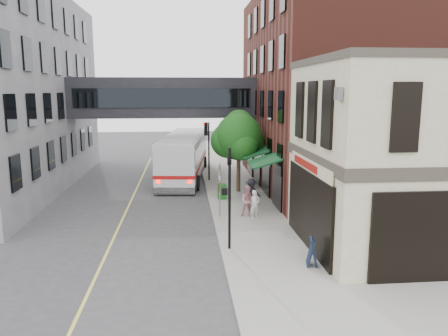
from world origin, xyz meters
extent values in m
plane|color=#38383A|center=(0.00, 0.00, 0.00)|extent=(120.00, 120.00, 0.00)
cube|color=gray|center=(2.00, 14.00, 0.07)|extent=(4.00, 60.00, 0.15)
cube|color=#BAB28E|center=(9.00, 2.00, 4.08)|extent=(10.00, 8.00, 8.15)
cube|color=#38332B|center=(9.00, 2.00, 4.15)|extent=(10.12, 8.12, 0.50)
cube|color=#38332B|center=(9.00, 2.00, 8.30)|extent=(10.12, 8.12, 0.30)
cube|color=black|center=(3.94, 2.00, 1.85)|extent=(0.14, 6.40, 3.40)
cube|color=black|center=(3.90, 2.00, 1.85)|extent=(0.04, 5.90, 3.00)
cube|color=maroon|center=(3.88, 2.60, 3.80)|extent=(0.03, 3.60, 0.32)
cube|color=#55231A|center=(10.00, 15.00, 7.00)|extent=(12.00, 18.00, 14.00)
cube|color=#0C371C|center=(3.14, 13.75, 3.00)|extent=(1.80, 13.00, 0.40)
cube|color=black|center=(-3.00, 18.00, 6.50)|extent=(14.00, 3.00, 3.00)
cube|color=black|center=(-3.00, 16.45, 6.50)|extent=(13.00, 0.08, 1.40)
cube|color=black|center=(-3.00, 19.55, 6.50)|extent=(13.00, 0.08, 1.40)
cylinder|color=black|center=(0.40, 2.00, 2.40)|extent=(0.12, 0.12, 4.50)
cube|color=black|center=(0.18, 2.00, 2.75)|extent=(0.25, 0.22, 0.30)
imported|color=black|center=(0.40, 2.00, 4.25)|extent=(0.20, 0.16, 1.00)
cylinder|color=black|center=(0.40, 17.00, 2.40)|extent=(0.12, 0.12, 4.50)
cube|color=black|center=(0.18, 17.00, 2.75)|extent=(0.25, 0.22, 0.30)
cube|color=black|center=(0.18, 17.00, 4.15)|extent=(0.28, 0.28, 1.00)
sphere|color=#FF0C05|center=(0.02, 17.00, 4.50)|extent=(0.18, 0.18, 0.18)
cylinder|color=gray|center=(0.40, 7.00, 1.65)|extent=(0.08, 0.08, 3.00)
cube|color=white|center=(0.38, 7.00, 2.35)|extent=(0.03, 0.75, 0.22)
cube|color=#0C591E|center=(0.38, 7.00, 2.90)|extent=(0.03, 0.70, 0.18)
cube|color=#B20C0C|center=(0.38, 7.00, 1.85)|extent=(0.03, 0.30, 0.40)
cylinder|color=#382619|center=(2.20, 13.00, 1.55)|extent=(0.28, 0.28, 2.80)
sphere|color=#144C14|center=(2.20, 13.00, 3.95)|extent=(3.20, 3.20, 3.20)
sphere|color=#144C14|center=(3.00, 13.50, 3.55)|extent=(2.20, 2.20, 2.20)
sphere|color=#144C14|center=(1.50, 13.30, 3.65)|extent=(2.40, 2.40, 2.40)
sphere|color=#144C14|center=(2.30, 13.60, 4.75)|extent=(2.00, 2.00, 2.00)
cube|color=#D8CC4C|center=(-5.00, 10.00, 0.01)|extent=(0.12, 40.00, 0.01)
cube|color=silver|center=(-1.51, 18.90, 1.85)|extent=(4.21, 13.12, 3.25)
cube|color=black|center=(-1.51, 18.90, 2.41)|extent=(4.26, 12.90, 1.18)
cube|color=#B20C0C|center=(-1.51, 18.90, 1.29)|extent=(4.28, 13.15, 0.25)
cylinder|color=black|center=(-3.43, 14.38, 0.56)|extent=(0.46, 1.15, 1.12)
cylinder|color=black|center=(-0.64, 14.07, 0.56)|extent=(0.46, 1.15, 1.12)
cylinder|color=black|center=(-2.43, 23.29, 0.56)|extent=(0.46, 1.15, 1.12)
cylinder|color=black|center=(0.35, 22.98, 0.56)|extent=(0.46, 1.15, 1.12)
imported|color=white|center=(2.30, 6.58, 0.92)|extent=(0.66, 0.57, 1.54)
imported|color=#CF868E|center=(1.96, 6.86, 1.02)|extent=(0.88, 0.71, 1.74)
imported|color=black|center=(2.45, 8.94, 1.00)|extent=(1.16, 0.75, 1.71)
cube|color=#156016|center=(0.88, 10.94, 0.65)|extent=(0.54, 0.49, 1.00)
cube|color=black|center=(3.48, -0.21, 0.71)|extent=(0.52, 0.70, 1.13)
camera|label=1|loc=(-1.57, -16.33, 7.06)|focal=35.00mm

